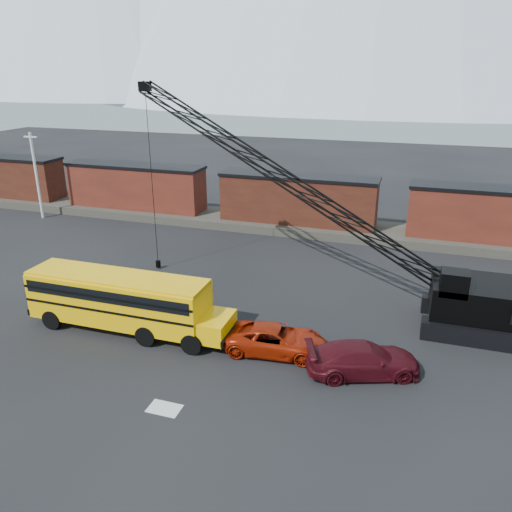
{
  "coord_description": "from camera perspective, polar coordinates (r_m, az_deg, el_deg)",
  "views": [
    {
      "loc": [
        9.56,
        -19.38,
        13.59
      ],
      "look_at": [
        1.02,
        7.0,
        3.0
      ],
      "focal_mm": 35.0,
      "sensor_mm": 36.0,
      "label": 1
    }
  ],
  "objects": [
    {
      "name": "maroon_suv",
      "position": [
        24.31,
        12.14,
        -11.45
      ],
      "size": [
        5.74,
        3.92,
        1.54
      ],
      "primitive_type": "imported",
      "rotation": [
        0.0,
        0.0,
        1.93
      ],
      "color": "#440C14",
      "rests_on": "ground"
    },
    {
      "name": "crawler_crane",
      "position": [
        29.63,
        4.27,
        8.2
      ],
      "size": [
        24.01,
        5.17,
        12.89
      ],
      "color": "black",
      "rests_on": "ground"
    },
    {
      "name": "snow_patch",
      "position": [
        22.43,
        -10.41,
        -16.76
      ],
      "size": [
        1.4,
        0.9,
        0.02
      ],
      "primitive_type": "cube",
      "color": "silver",
      "rests_on": "ground"
    },
    {
      "name": "school_bus",
      "position": [
        27.86,
        -14.83,
        -4.9
      ],
      "size": [
        11.65,
        2.65,
        3.19
      ],
      "color": "#FBB905",
      "rests_on": "ground"
    },
    {
      "name": "boxcar_east_near",
      "position": [
        43.26,
        25.95,
        4.27
      ],
      "size": [
        13.7,
        3.1,
        4.17
      ],
      "color": "#471C14",
      "rests_on": "gravel_berm"
    },
    {
      "name": "utility_pole",
      "position": [
        51.12,
        -23.81,
        8.5
      ],
      "size": [
        1.4,
        0.24,
        8.0
      ],
      "color": "silver",
      "rests_on": "ground"
    },
    {
      "name": "boxcar_west_far",
      "position": [
        59.64,
        -26.98,
        8.19
      ],
      "size": [
        13.7,
        3.1,
        4.17
      ],
      "color": "#4A2115",
      "rests_on": "gravel_berm"
    },
    {
      "name": "boxcar_mid",
      "position": [
        43.83,
        4.82,
        6.52
      ],
      "size": [
        13.7,
        3.1,
        4.17
      ],
      "color": "#4A2115",
      "rests_on": "gravel_berm"
    },
    {
      "name": "gravel_berm",
      "position": [
        44.49,
        4.72,
        3.51
      ],
      "size": [
        120.0,
        5.0,
        0.7
      ],
      "primitive_type": "cube",
      "color": "#4B473E",
      "rests_on": "ground"
    },
    {
      "name": "red_pickup",
      "position": [
        25.44,
        2.29,
        -9.52
      ],
      "size": [
        5.37,
        2.89,
        1.43
      ],
      "primitive_type": "imported",
      "rotation": [
        0.0,
        0.0,
        1.67
      ],
      "color": "#A11F07",
      "rests_on": "ground"
    },
    {
      "name": "ground",
      "position": [
        25.53,
        -7.17,
        -11.45
      ],
      "size": [
        160.0,
        160.0,
        0.0
      ],
      "primitive_type": "plane",
      "color": "black",
      "rests_on": "ground"
    },
    {
      "name": "boxcar_west_near",
      "position": [
        49.83,
        -13.55,
        7.77
      ],
      "size": [
        13.7,
        3.1,
        4.17
      ],
      "color": "#471C14",
      "rests_on": "gravel_berm"
    }
  ]
}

